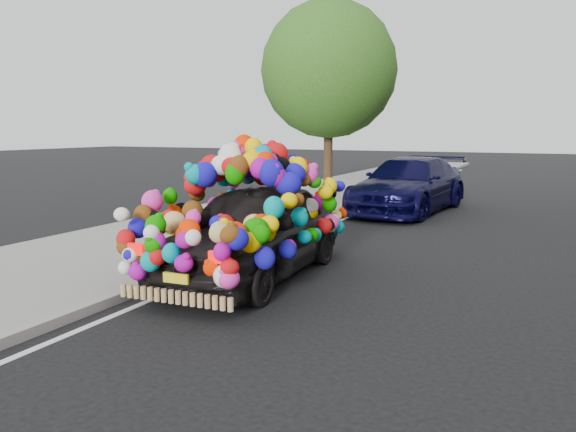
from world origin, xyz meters
name	(u,v)px	position (x,y,z in m)	size (l,w,h in m)	color
ground	(331,292)	(0.00, 0.00, 0.00)	(100.00, 100.00, 0.00)	black
sidewalk	(95,258)	(-4.30, 0.00, 0.06)	(4.00, 60.00, 0.12)	gray
kerb	(190,270)	(-2.35, 0.00, 0.07)	(0.15, 60.00, 0.13)	gray
tree_near_sidewalk	(329,70)	(-3.80, 9.50, 4.02)	(4.20, 4.20, 6.13)	#332114
plush_art_car	(254,208)	(-1.39, 0.35, 1.05)	(2.24, 4.43, 2.06)	black
navy_sedan	(409,185)	(-0.89, 8.09, 0.73)	(2.05, 5.04, 1.46)	black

